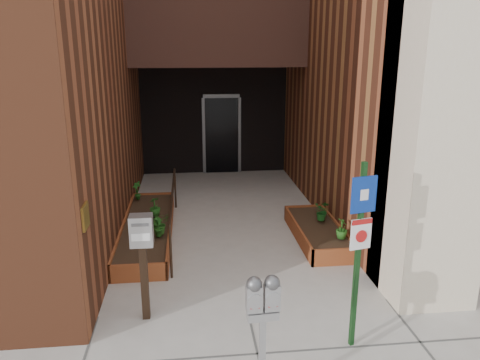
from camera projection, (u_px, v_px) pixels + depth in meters
name	position (u px, v px, depth m)	size (l,w,h in m)	color
ground	(247.00, 308.00, 6.42)	(80.00, 80.00, 0.00)	#9E9991
planter_left	(147.00, 230.00, 8.80)	(0.90, 3.60, 0.30)	maroon
planter_right	(318.00, 233.00, 8.66)	(0.80, 2.20, 0.30)	maroon
handrail	(173.00, 199.00, 8.63)	(0.04, 3.34, 0.90)	black
parking_meter	(263.00, 308.00, 4.37)	(0.32, 0.16, 1.44)	#979799
sign_post	(360.00, 238.00, 5.25)	(0.31, 0.11, 2.27)	#143715
payment_dropbox	(142.00, 245.00, 5.91)	(0.29, 0.22, 1.44)	black
shrub_left_a	(160.00, 223.00, 8.14)	(0.35, 0.35, 0.38)	#204F16
shrub_left_b	(158.00, 227.00, 8.04)	(0.18, 0.18, 0.32)	#1D5017
shrub_left_c	(155.00, 206.00, 9.01)	(0.21, 0.21, 0.38)	#1D5016
shrub_left_d	(137.00, 191.00, 9.96)	(0.21, 0.21, 0.39)	#1C5A19
shrub_right_a	(342.00, 228.00, 7.95)	(0.20, 0.20, 0.36)	#245C1A
shrub_right_b	(325.00, 209.00, 9.00)	(0.15, 0.15, 0.29)	#1A5B1B
shrub_right_c	(322.00, 212.00, 8.76)	(0.29, 0.29, 0.32)	#195A1C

